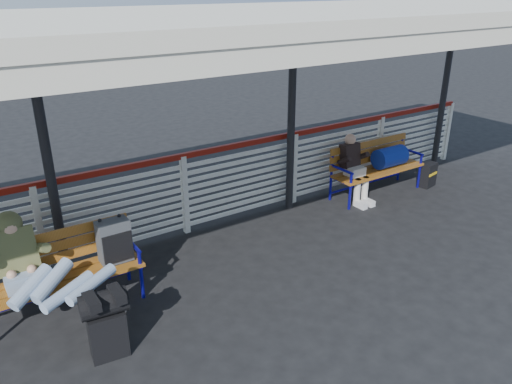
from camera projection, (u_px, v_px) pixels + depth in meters
ground at (258, 292)px, 6.02m from camera, size 60.00×60.00×0.00m
fence at (185, 191)px, 7.22m from camera, size 12.08×0.08×1.24m
canopy at (214, 23)px, 5.50m from camera, size 12.60×3.60×3.16m
luggage_stack at (106, 322)px, 4.86m from camera, size 0.47×0.30×0.74m
bench_left at (78, 257)px, 5.59m from camera, size 1.80×0.56×0.97m
bench_right at (383, 160)px, 8.68m from camera, size 1.80×0.56×0.92m
traveler_man at (48, 277)px, 5.11m from camera, size 0.93×1.64×0.77m
companion_person at (354, 168)px, 8.33m from camera, size 0.32×0.66×1.15m
suitcase_side at (428, 175)px, 9.07m from camera, size 0.34×0.25×0.44m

